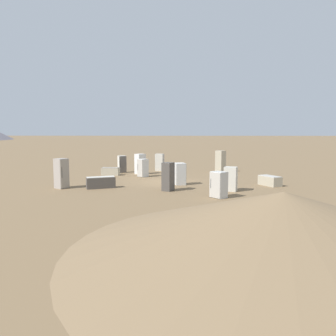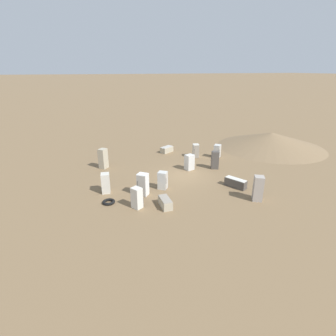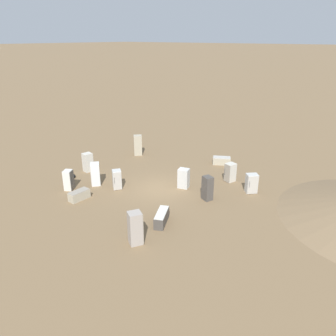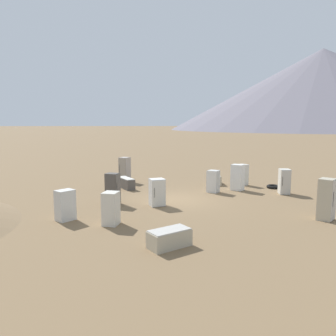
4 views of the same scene
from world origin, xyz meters
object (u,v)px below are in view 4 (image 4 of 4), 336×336
Objects in this scene: discarded_fridge_12 at (157,192)px; discarded_fridge_2 at (242,175)px; discarded_fridge_6 at (126,183)px; discarded_fridge_8 at (65,205)px; scrap_tire at (273,187)px; discarded_fridge_7 at (125,170)px; discarded_fridge_1 at (213,181)px; discarded_fridge_0 at (327,199)px; discarded_fridge_5 at (238,177)px; discarded_fridge_11 at (111,208)px; discarded_fridge_3 at (284,182)px; discarded_fridge_9 at (215,180)px; discarded_fridge_10 at (113,189)px; discarded_fridge_4 at (169,238)px.

discarded_fridge_2 is at bearing -155.55° from discarded_fridge_12.
discarded_fridge_2 reaches higher than discarded_fridge_6.
scrap_tire is (-6.48, 12.71, -0.61)m from discarded_fridge_8.
discarded_fridge_7 is at bearing -90.32° from discarded_fridge_12.
discarded_fridge_0 is at bearing -111.72° from discarded_fridge_1.
discarded_fridge_11 is (6.89, -7.82, -0.13)m from discarded_fridge_5.
discarded_fridge_3 reaches higher than discarded_fridge_2.
discarded_fridge_3 is 10.46m from discarded_fridge_6.
discarded_fridge_5 is 0.92× the size of discarded_fridge_7.
discarded_fridge_9 is at bearing -161.12° from discarded_fridge_7.
discarded_fridge_6 is (-2.68, -10.10, -0.43)m from discarded_fridge_3.
discarded_fridge_1 is 1.58× the size of scrap_tire.
discarded_fridge_5 reaches higher than discarded_fridge_1.
discarded_fridge_10 reaches higher than discarded_fridge_3.
discarded_fridge_4 is 1.16× the size of discarded_fridge_12.
discarded_fridge_3 is at bearing -23.56° from discarded_fridge_8.
discarded_fridge_3 is 0.85× the size of discarded_fridge_6.
scrap_tire is at bearing -25.69° from discarded_fridge_9.
discarded_fridge_6 is at bearing 110.01° from discarded_fridge_1.
discarded_fridge_9 is at bearing -143.11° from discarded_fridge_12.
discarded_fridge_3 is 1.07× the size of discarded_fridge_12.
discarded_fridge_8 is (-3.73, -4.51, 0.39)m from discarded_fridge_4.
discarded_fridge_11 is at bearing 173.99° from discarded_fridge_1.
discarded_fridge_4 reaches higher than scrap_tire.
discarded_fridge_5 is at bearing 58.31° from discarded_fridge_11.
discarded_fridge_8 is (7.29, -2.51, 0.35)m from discarded_fridge_6.
discarded_fridge_3 is 1.08× the size of discarded_fridge_9.
discarded_fridge_10 is at bearing 149.89° from discarded_fridge_1.
discarded_fridge_5 reaches higher than discarded_fridge_8.
discarded_fridge_1 is 0.84× the size of discarded_fridge_10.
discarded_fridge_2 reaches higher than discarded_fridge_9.
discarded_fridge_11 reaches higher than discarded_fridge_1.
discarded_fridge_6 is (-1.80, -5.70, -0.35)m from discarded_fridge_1.
discarded_fridge_5 is 2.84m from scrap_tire.
discarded_fridge_1 is at bearing 136.71° from discarded_fridge_6.
discarded_fridge_1 is 0.91× the size of discarded_fridge_3.
discarded_fridge_0 is 1.04× the size of discarded_fridge_6.
discarded_fridge_8 is (5.50, -8.21, -0.01)m from discarded_fridge_1.
discarded_fridge_3 reaches higher than discarded_fridge_6.
discarded_fridge_7 is (-13.53, -2.19, 0.62)m from discarded_fridge_4.
discarded_fridge_1 reaches higher than discarded_fridge_9.
discarded_fridge_11 is at bearing -124.91° from discarded_fridge_9.
discarded_fridge_5 is 11.68m from discarded_fridge_8.
discarded_fridge_2 reaches higher than scrap_tire.
discarded_fridge_2 is (-8.81, -1.18, -0.21)m from discarded_fridge_0.
scrap_tire is (-10.21, 8.20, -0.22)m from discarded_fridge_4.
discarded_fridge_10 is (4.89, -8.95, 0.11)m from discarded_fridge_2.
discarded_fridge_10 is at bearing -30.01° from discarded_fridge_12.
discarded_fridge_0 is 10.86m from discarded_fridge_10.
discarded_fridge_9 is 0.99× the size of discarded_fridge_12.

